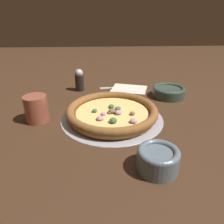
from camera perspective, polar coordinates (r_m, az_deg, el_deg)
The scene contains 9 objects.
ground_plane at distance 0.79m, azimuth 0.00°, elevation -1.64°, with size 3.00×3.00×0.00m, color #3D2616.
pizza_tray at distance 0.78m, azimuth 0.00°, elevation -1.42°, with size 0.36×0.36×0.01m.
pizza at distance 0.77m, azimuth 0.01°, elevation 0.02°, with size 0.32×0.32×0.04m.
bowl_near at distance 0.55m, azimuth 11.91°, elevation -11.88°, with size 0.10×0.10×0.06m.
bowl_far at distance 1.00m, azimuth 14.55°, elevation 5.23°, with size 0.14×0.14×0.04m.
drinking_cup at distance 0.79m, azimuth -19.16°, elevation 0.81°, with size 0.08×0.08×0.09m.
napkin at distance 1.06m, azimuth 4.49°, elevation 6.12°, with size 0.19×0.16×0.01m.
fork at distance 1.08m, azimuth 1.43°, elevation 6.54°, with size 0.20×0.05×0.00m.
pepper_shaker at distance 1.04m, azimuth -8.51°, elevation 8.27°, with size 0.04×0.04×0.10m.
Camera 1 is at (0.03, 0.69, 0.37)m, focal length 35.00 mm.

